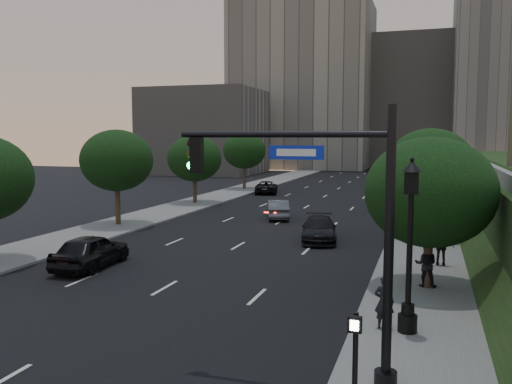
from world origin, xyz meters
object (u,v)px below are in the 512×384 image
(sedan_near_right, at_px, (319,229))
(pedestrian_b, at_px, (426,264))
(sedan_near_left, at_px, (91,251))
(pedestrian_c, at_px, (442,246))
(street_lamp, at_px, (409,254))
(sedan_mid_left, at_px, (278,209))
(pedestrian_a, at_px, (384,302))
(traffic_signal_mast, at_px, (343,242))
(sedan_far_left, at_px, (266,187))
(sedan_far_right, at_px, (388,201))

(sedan_near_right, height_order, pedestrian_b, pedestrian_b)
(sedan_near_left, xyz_separation_m, pedestrian_c, (15.88, 4.97, 0.25))
(street_lamp, height_order, sedan_mid_left, street_lamp)
(pedestrian_a, height_order, pedestrian_b, pedestrian_b)
(traffic_signal_mast, distance_m, sedan_mid_left, 27.79)
(sedan_far_left, bearing_deg, pedestrian_a, 97.74)
(traffic_signal_mast, bearing_deg, sedan_far_left, 109.05)
(street_lamp, relative_size, pedestrian_b, 3.04)
(sedan_near_left, height_order, pedestrian_a, pedestrian_a)
(traffic_signal_mast, bearing_deg, street_lamp, 69.72)
(sedan_far_right, relative_size, pedestrian_a, 2.53)
(street_lamp, relative_size, pedestrian_a, 3.28)
(traffic_signal_mast, distance_m, pedestrian_c, 14.00)
(traffic_signal_mast, relative_size, street_lamp, 1.25)
(sedan_far_left, relative_size, sedan_near_right, 1.01)
(sedan_mid_left, distance_m, sedan_near_right, 9.09)
(sedan_near_left, xyz_separation_m, sedan_far_left, (-1.64, 34.59, -0.13))
(sedan_near_right, bearing_deg, sedan_far_left, 102.43)
(traffic_signal_mast, bearing_deg, sedan_mid_left, 108.79)
(sedan_mid_left, bearing_deg, street_lamp, 96.65)
(sedan_near_left, xyz_separation_m, sedan_near_right, (9.06, 9.85, -0.11))
(pedestrian_b, bearing_deg, pedestrian_c, -97.82)
(sedan_far_left, xyz_separation_m, sedan_near_right, (10.69, -24.75, 0.02))
(traffic_signal_mast, xyz_separation_m, street_lamp, (1.46, 3.94, -1.04))
(sedan_near_right, bearing_deg, street_lamp, -79.56)
(sedan_far_right, bearing_deg, pedestrian_b, -64.91)
(street_lamp, xyz_separation_m, sedan_near_right, (-5.65, 14.43, -1.92))
(pedestrian_b, xyz_separation_m, pedestrian_c, (0.68, 4.00, 0.01))
(sedan_far_right, height_order, pedestrian_b, pedestrian_b)
(sedan_far_right, distance_m, pedestrian_c, 21.05)
(traffic_signal_mast, xyz_separation_m, sedan_near_right, (-4.19, 18.38, -2.96))
(traffic_signal_mast, distance_m, street_lamp, 4.33)
(sedan_far_left, distance_m, sedan_near_right, 26.96)
(street_lamp, xyz_separation_m, sedan_far_left, (-16.34, 39.18, -1.94))
(pedestrian_b, bearing_deg, sedan_far_left, -61.61)
(sedan_mid_left, bearing_deg, sedan_near_right, 102.82)
(sedan_near_left, distance_m, pedestrian_a, 14.69)
(sedan_mid_left, xyz_separation_m, pedestrian_c, (11.53, -12.65, 0.36))
(street_lamp, xyz_separation_m, pedestrian_a, (-0.73, 0.08, -1.63))
(pedestrian_a, bearing_deg, pedestrian_c, -101.43)
(sedan_near_left, height_order, pedestrian_b, pedestrian_b)
(sedan_near_right, bearing_deg, pedestrian_c, -46.47)
(sedan_far_left, height_order, pedestrian_c, pedestrian_c)
(traffic_signal_mast, bearing_deg, sedan_near_right, 102.85)
(traffic_signal_mast, height_order, sedan_near_right, traffic_signal_mast)
(sedan_near_left, distance_m, sedan_far_right, 28.31)
(sedan_near_right, xyz_separation_m, pedestrian_b, (6.15, -8.88, 0.36))
(pedestrian_b, bearing_deg, sedan_near_left, 5.44)
(traffic_signal_mast, distance_m, sedan_far_left, 45.72)
(street_lamp, distance_m, sedan_mid_left, 24.58)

